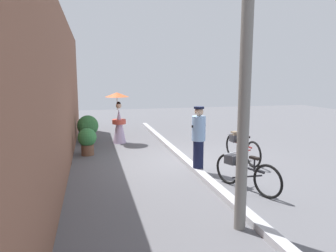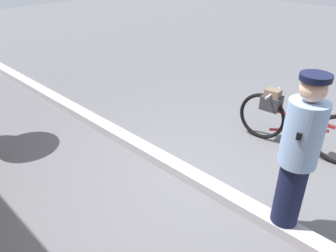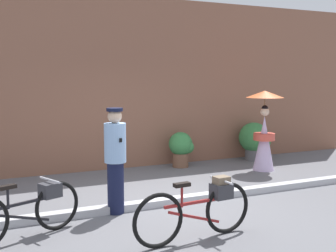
{
  "view_description": "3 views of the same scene",
  "coord_description": "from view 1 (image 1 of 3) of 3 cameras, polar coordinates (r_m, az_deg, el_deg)",
  "views": [
    {
      "loc": [
        -8.14,
        2.51,
        2.39
      ],
      "look_at": [
        -0.06,
        0.53,
        1.07
      ],
      "focal_mm": 33.39,
      "sensor_mm": 36.0,
      "label": 1
    },
    {
      "loc": [
        -1.79,
        2.51,
        2.53
      ],
      "look_at": [
        0.36,
        0.3,
        0.84
      ],
      "focal_mm": 34.85,
      "sensor_mm": 36.0,
      "label": 2
    },
    {
      "loc": [
        -2.9,
        -6.32,
        2.13
      ],
      "look_at": [
        0.22,
        0.51,
        1.27
      ],
      "focal_mm": 45.54,
      "sensor_mm": 36.0,
      "label": 3
    }
  ],
  "objects": [
    {
      "name": "utility_pole",
      "position": [
        4.79,
        13.91,
        8.89
      ],
      "size": [
        0.18,
        0.18,
        4.8
      ],
      "primitive_type": "cylinder",
      "color": "slate",
      "rests_on": "ground_plane"
    },
    {
      "name": "bicycle_near_officer",
      "position": [
        6.88,
        13.69,
        -8.06
      ],
      "size": [
        1.63,
        0.75,
        0.77
      ],
      "color": "black",
      "rests_on": "ground_plane"
    },
    {
      "name": "ground_plane",
      "position": [
        8.84,
        3.24,
        -6.68
      ],
      "size": [
        30.0,
        30.0,
        0.0
      ],
      "primitive_type": "plane",
      "color": "slate"
    },
    {
      "name": "person_with_parasol",
      "position": [
        11.41,
        -9.01,
        1.64
      ],
      "size": [
        0.86,
        0.86,
        1.83
      ],
      "color": "silver",
      "rests_on": "ground_plane"
    },
    {
      "name": "person_officer",
      "position": [
        7.79,
        5.6,
        -2.15
      ],
      "size": [
        0.34,
        0.38,
        1.66
      ],
      "color": "#141938",
      "rests_on": "ground_plane"
    },
    {
      "name": "bicycle_far_side",
      "position": [
        9.08,
        13.11,
        -3.7
      ],
      "size": [
        1.78,
        0.48,
        0.81
      ],
      "color": "black",
      "rests_on": "ground_plane"
    },
    {
      "name": "potted_plant_small",
      "position": [
        9.88,
        -14.47,
        -2.44
      ],
      "size": [
        0.58,
        0.57,
        0.84
      ],
      "color": "brown",
      "rests_on": "ground_plane"
    },
    {
      "name": "building_wall",
      "position": [
        8.18,
        -19.51,
        5.75
      ],
      "size": [
        14.0,
        0.4,
        3.99
      ],
      "primitive_type": "cube",
      "color": "brown",
      "rests_on": "ground_plane"
    },
    {
      "name": "sidewalk_curb",
      "position": [
        8.83,
        3.24,
        -6.3
      ],
      "size": [
        14.0,
        0.2,
        0.12
      ],
      "primitive_type": "cube",
      "color": "#B2B2B7",
      "rests_on": "ground_plane"
    },
    {
      "name": "potted_plant_by_door",
      "position": [
        11.96,
        -14.35,
        -0.18
      ],
      "size": [
        0.79,
        0.77,
        0.98
      ],
      "color": "#59595B",
      "rests_on": "ground_plane"
    }
  ]
}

